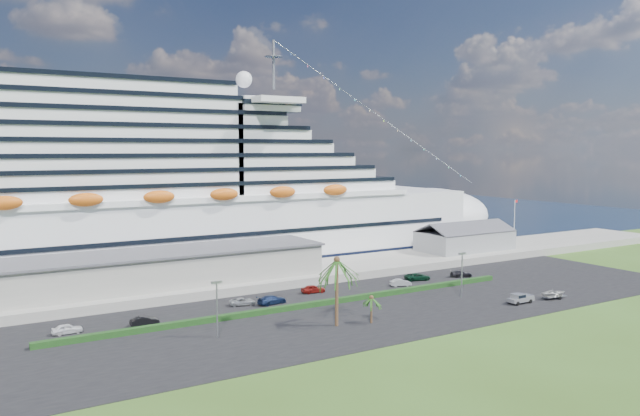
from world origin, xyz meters
TOP-DOWN VIEW (x-y plane):
  - ground at (0.00, 0.00)m, footprint 420.00×420.00m
  - asphalt_lot at (0.00, 11.00)m, footprint 140.00×38.00m
  - wharf at (0.00, 40.00)m, footprint 240.00×20.00m
  - water at (0.00, 130.00)m, footprint 420.00×160.00m
  - cruise_ship at (-21.53, 64.00)m, footprint 191.00×38.00m
  - terminal_building at (-25.00, 40.00)m, footprint 61.00×15.00m
  - port_shed at (52.00, 40.00)m, footprint 24.00×12.31m
  - flagpole at (70.04, 40.00)m, footprint 1.08×0.16m
  - hedge at (-8.00, 16.00)m, footprint 88.00×1.10m
  - lamp_post_left at (-28.00, 8.00)m, footprint 1.60×0.35m
  - lamp_post_right at (20.00, 8.00)m, footprint 1.60×0.35m
  - palm_tall at (-10.00, 4.00)m, footprint 8.82×8.82m
  - palm_short at (-4.50, 2.50)m, footprint 3.53×3.53m
  - parked_car_0 at (-46.33, 21.15)m, footprint 4.34×1.79m
  - parked_car_1 at (-35.38, 19.51)m, footprint 4.42×1.63m
  - parked_car_2 at (-17.14, 23.36)m, footprint 4.93×3.06m
  - parked_car_3 at (-12.38, 21.39)m, footprint 5.68×2.95m
  - parked_car_4 at (-1.80, 24.95)m, footprint 4.81×2.53m
  - parked_car_5 at (16.09, 21.01)m, footprint 4.48×2.69m
  - parked_car_6 at (22.67, 23.61)m, footprint 5.90×4.02m
  - parked_car_7 at (32.83, 21.38)m, footprint 5.00×3.66m
  - pickup_truck at (25.42, -1.03)m, footprint 5.09×2.03m
  - boat_trailer at (33.37, -2.02)m, footprint 5.73×4.09m

SIDE VIEW (x-z plane):
  - ground at x=0.00m, z-range 0.00..0.00m
  - water at x=0.00m, z-range 0.00..0.02m
  - asphalt_lot at x=0.00m, z-range 0.00..0.12m
  - hedge at x=-8.00m, z-range 0.12..1.02m
  - parked_car_2 at x=-17.14m, z-range 0.12..1.39m
  - parked_car_7 at x=32.83m, z-range 0.12..1.47m
  - parked_car_5 at x=16.09m, z-range 0.12..1.51m
  - parked_car_1 at x=-35.38m, z-range 0.12..1.57m
  - parked_car_0 at x=-46.33m, z-range 0.12..1.59m
  - parked_car_6 at x=22.67m, z-range 0.12..1.62m
  - parked_car_4 at x=-1.80m, z-range 0.12..1.68m
  - wharf at x=0.00m, z-range 0.00..1.80m
  - parked_car_3 at x=-12.38m, z-range 0.12..1.69m
  - pickup_truck at x=25.42m, z-range 0.21..2.00m
  - boat_trailer at x=33.37m, z-range 0.38..1.98m
  - palm_short at x=-4.50m, z-range 1.38..5.95m
  - port_shed at x=52.00m, z-range 0.71..8.08m
  - terminal_building at x=-25.00m, z-range 1.86..8.16m
  - lamp_post_left at x=-28.00m, z-range 1.21..9.48m
  - lamp_post_right at x=20.00m, z-range 1.21..9.48m
  - flagpole at x=70.04m, z-range 2.27..14.27m
  - palm_tall at x=-10.00m, z-range 3.64..14.77m
  - cruise_ship at x=-21.53m, z-range -10.31..43.69m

